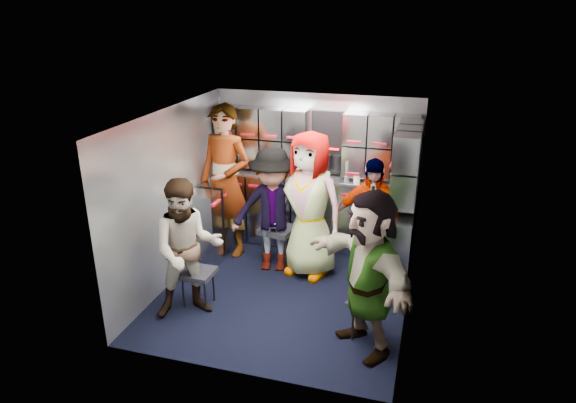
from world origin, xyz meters
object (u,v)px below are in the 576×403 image
(attendant_arc_e, at_px, (368,273))
(attendant_standing, at_px, (225,181))
(attendant_arc_d, at_px, (370,222))
(jump_seat_near_left, at_px, (198,275))
(jump_seat_mid_right, at_px, (370,249))
(jump_seat_mid_left, at_px, (277,231))
(attendant_arc_c, at_px, (309,205))
(jump_seat_center, at_px, (312,238))
(attendant_arc_a, at_px, (188,249))
(jump_seat_near_right, at_px, (368,305))
(attendant_arc_b, at_px, (273,211))

(attendant_arc_e, bearing_deg, attendant_standing, -169.77)
(attendant_arc_d, bearing_deg, jump_seat_near_left, -154.16)
(jump_seat_mid_right, bearing_deg, jump_seat_mid_left, 179.91)
(jump_seat_near_left, relative_size, attendant_arc_e, 0.26)
(attendant_arc_c, bearing_deg, jump_seat_mid_left, 176.16)
(jump_seat_center, bearing_deg, jump_seat_mid_right, -1.87)
(jump_seat_mid_left, height_order, jump_seat_mid_right, jump_seat_mid_left)
(jump_seat_near_left, distance_m, attendant_arc_c, 1.56)
(attendant_arc_a, bearing_deg, jump_seat_near_right, -26.95)
(attendant_arc_d, xyz_separation_m, attendant_arc_e, (0.16, -1.30, 0.04))
(jump_seat_near_right, height_order, attendant_arc_c, attendant_arc_c)
(jump_seat_near_left, distance_m, jump_seat_mid_left, 1.35)
(jump_seat_center, distance_m, jump_seat_mid_right, 0.75)
(jump_seat_near_right, distance_m, attendant_arc_c, 1.55)
(jump_seat_mid_right, relative_size, attendant_arc_a, 0.26)
(jump_seat_center, bearing_deg, attendant_arc_d, -15.35)
(attendant_arc_a, distance_m, attendant_arc_d, 2.14)
(jump_seat_mid_left, distance_m, attendant_arc_a, 1.55)
(attendant_arc_c, xyz_separation_m, attendant_arc_e, (0.90, -1.32, -0.09))
(jump_seat_mid_right, height_order, attendant_arc_b, attendant_arc_b)
(attendant_arc_a, xyz_separation_m, attendant_arc_c, (1.01, 1.25, 0.14))
(jump_seat_center, bearing_deg, attendant_arc_b, -156.22)
(attendant_arc_e, bearing_deg, jump_seat_mid_right, 143.34)
(attendant_arc_d, bearing_deg, attendant_arc_e, -88.20)
(jump_seat_near_left, bearing_deg, jump_seat_center, 51.17)
(attendant_arc_b, bearing_deg, jump_seat_near_right, -48.06)
(jump_seat_near_left, xyz_separation_m, jump_seat_near_right, (1.91, -0.07, -0.01))
(attendant_arc_a, bearing_deg, jump_seat_mid_right, 8.63)
(jump_seat_near_left, bearing_deg, attendant_arc_a, -90.00)
(jump_seat_mid_left, xyz_separation_m, jump_seat_mid_right, (1.20, -0.00, -0.09))
(attendant_arc_a, xyz_separation_m, attendant_arc_d, (1.75, 1.23, 0.01))
(jump_seat_center, distance_m, attendant_arc_c, 0.55)
(jump_seat_near_right, bearing_deg, attendant_arc_e, -90.00)
(jump_seat_mid_right, distance_m, attendant_arc_d, 0.47)
(attendant_standing, height_order, attendant_arc_b, attendant_standing)
(jump_seat_mid_left, distance_m, attendant_arc_e, 2.05)
(attendant_arc_c, bearing_deg, jump_seat_near_right, -36.74)
(jump_seat_mid_right, bearing_deg, jump_seat_center, 178.13)
(attendant_standing, bearing_deg, attendant_arc_c, -1.70)
(jump_seat_near_left, xyz_separation_m, attendant_arc_c, (1.01, 1.07, 0.54))
(attendant_arc_b, bearing_deg, attendant_arc_e, -52.29)
(attendant_arc_c, distance_m, attendant_arc_e, 1.60)
(attendant_arc_d, distance_m, attendant_arc_e, 1.31)
(jump_seat_near_right, relative_size, attendant_standing, 0.22)
(attendant_arc_c, bearing_deg, attendant_arc_d, 13.21)
(attendant_standing, xyz_separation_m, attendant_arc_b, (0.74, -0.29, -0.22))
(jump_seat_near_left, distance_m, jump_seat_center, 1.61)
(jump_seat_mid_left, distance_m, jump_seat_near_right, 1.88)
(attendant_standing, height_order, attendant_arc_a, attendant_standing)
(attendant_standing, relative_size, attendant_arc_e, 1.23)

